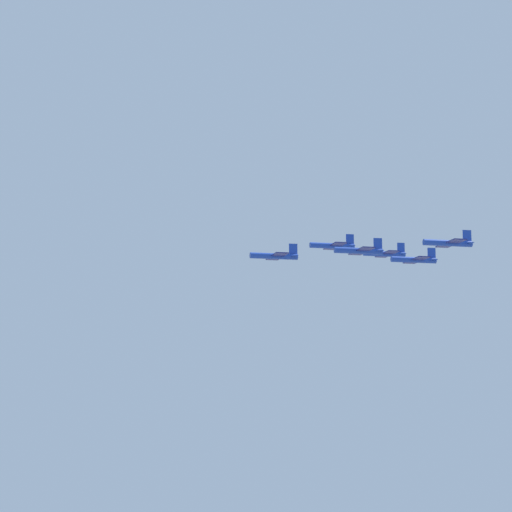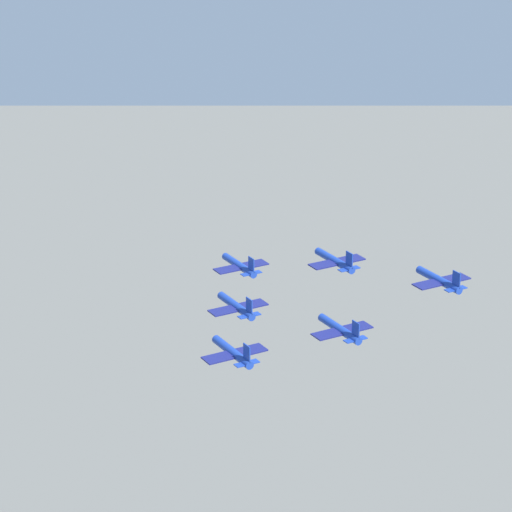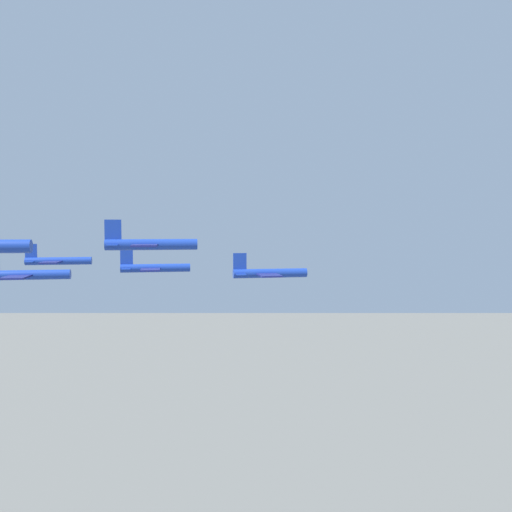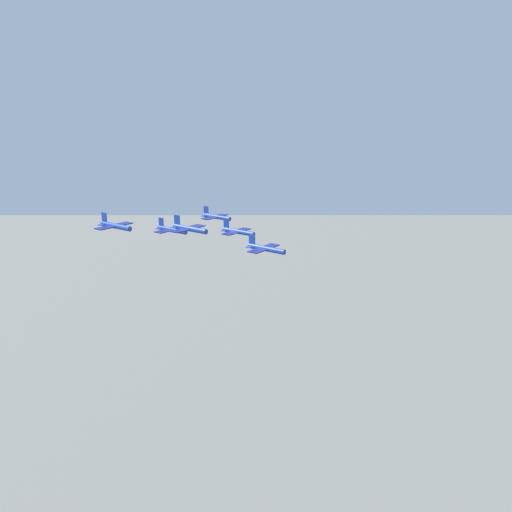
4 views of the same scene
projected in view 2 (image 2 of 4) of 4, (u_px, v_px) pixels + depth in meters
The scene contains 6 objects.
jet_0 at pixel (240, 266), 201.30m from camera, with size 8.73×8.84×3.35m.
jet_1 at pixel (237, 307), 184.77m from camera, with size 8.73×8.84×3.35m.
jet_2 at pixel (336, 261), 191.59m from camera, with size 8.73×8.84×3.35m.
jet_3 at pixel (234, 353), 168.08m from camera, with size 8.73×8.84×3.35m.
jet_4 at pixel (341, 330), 176.53m from camera, with size 8.73×8.84×3.35m.
jet_5 at pixel (440, 281), 183.31m from camera, with size 8.73×8.84×3.35m.
Camera 2 is at (-16.42, 233.33, 240.08)m, focal length 85.00 mm.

